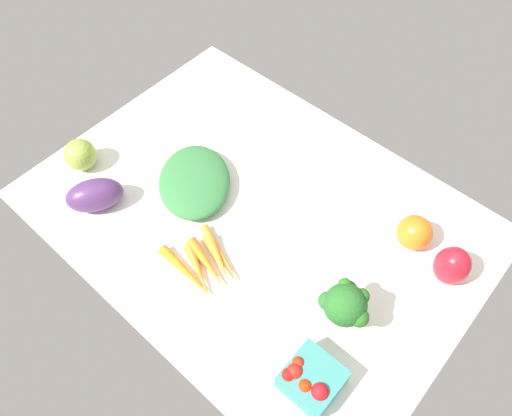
{
  "coord_description": "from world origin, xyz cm",
  "views": [
    {
      "loc": [
        -43.3,
        49.0,
        99.37
      ],
      "look_at": [
        0.0,
        0.0,
        4.0
      ],
      "focal_mm": 34.28,
      "sensor_mm": 36.0,
      "label": 1
    }
  ],
  "objects_px": {
    "heirloom_tomato_green": "(80,155)",
    "bell_pepper_red": "(452,266)",
    "carrot_bunch": "(206,265)",
    "leafy_greens_clump": "(194,181)",
    "berry_basket": "(310,379)",
    "eggplant": "(95,195)",
    "broccoli_head": "(346,304)",
    "heirloom_tomato_orange": "(414,232)"
  },
  "relations": [
    {
      "from": "carrot_bunch",
      "to": "eggplant",
      "type": "xyz_separation_m",
      "value": [
        0.32,
        0.05,
        0.03
      ]
    },
    {
      "from": "berry_basket",
      "to": "heirloom_tomato_green",
      "type": "xyz_separation_m",
      "value": [
        0.77,
        -0.05,
        0.01
      ]
    },
    {
      "from": "eggplant",
      "to": "broccoli_head",
      "type": "bearing_deg",
      "value": -44.2
    },
    {
      "from": "berry_basket",
      "to": "bell_pepper_red",
      "type": "bearing_deg",
      "value": -102.13
    },
    {
      "from": "eggplant",
      "to": "bell_pepper_red",
      "type": "xyz_separation_m",
      "value": [
        -0.73,
        -0.38,
        0.01
      ]
    },
    {
      "from": "heirloom_tomato_green",
      "to": "bell_pepper_red",
      "type": "height_order",
      "value": "bell_pepper_red"
    },
    {
      "from": "heirloom_tomato_green",
      "to": "bell_pepper_red",
      "type": "bearing_deg",
      "value": -158.8
    },
    {
      "from": "leafy_greens_clump",
      "to": "broccoli_head",
      "type": "distance_m",
      "value": 0.48
    },
    {
      "from": "heirloom_tomato_green",
      "to": "eggplant",
      "type": "distance_m",
      "value": 0.14
    },
    {
      "from": "carrot_bunch",
      "to": "heirloom_tomato_orange",
      "type": "distance_m",
      "value": 0.47
    },
    {
      "from": "carrot_bunch",
      "to": "leafy_greens_clump",
      "type": "relative_size",
      "value": 0.86
    },
    {
      "from": "carrot_bunch",
      "to": "berry_basket",
      "type": "xyz_separation_m",
      "value": [
        -0.33,
        0.05,
        0.02
      ]
    },
    {
      "from": "heirloom_tomato_orange",
      "to": "leafy_greens_clump",
      "type": "bearing_deg",
      "value": 24.29
    },
    {
      "from": "heirloom_tomato_green",
      "to": "leafy_greens_clump",
      "type": "bearing_deg",
      "value": -152.46
    },
    {
      "from": "heirloom_tomato_green",
      "to": "leafy_greens_clump",
      "type": "distance_m",
      "value": 0.3
    },
    {
      "from": "broccoli_head",
      "to": "berry_basket",
      "type": "bearing_deg",
      "value": 102.36
    },
    {
      "from": "leafy_greens_clump",
      "to": "heirloom_tomato_green",
      "type": "bearing_deg",
      "value": 27.54
    },
    {
      "from": "eggplant",
      "to": "broccoli_head",
      "type": "distance_m",
      "value": 0.63
    },
    {
      "from": "eggplant",
      "to": "heirloom_tomato_orange",
      "type": "distance_m",
      "value": 0.74
    },
    {
      "from": "leafy_greens_clump",
      "to": "bell_pepper_red",
      "type": "distance_m",
      "value": 0.62
    },
    {
      "from": "leafy_greens_clump",
      "to": "bell_pepper_red",
      "type": "height_order",
      "value": "bell_pepper_red"
    },
    {
      "from": "carrot_bunch",
      "to": "eggplant",
      "type": "distance_m",
      "value": 0.32
    },
    {
      "from": "heirloom_tomato_green",
      "to": "broccoli_head",
      "type": "relative_size",
      "value": 0.65
    },
    {
      "from": "heirloom_tomato_orange",
      "to": "bell_pepper_red",
      "type": "xyz_separation_m",
      "value": [
        -0.1,
        0.03,
        0.01
      ]
    },
    {
      "from": "carrot_bunch",
      "to": "berry_basket",
      "type": "height_order",
      "value": "berry_basket"
    },
    {
      "from": "bell_pepper_red",
      "to": "broccoli_head",
      "type": "bearing_deg",
      "value": 64.13
    },
    {
      "from": "eggplant",
      "to": "heirloom_tomato_orange",
      "type": "relative_size",
      "value": 1.68
    },
    {
      "from": "carrot_bunch",
      "to": "eggplant",
      "type": "bearing_deg",
      "value": 9.24
    },
    {
      "from": "berry_basket",
      "to": "eggplant",
      "type": "bearing_deg",
      "value": 0.27
    },
    {
      "from": "heirloom_tomato_green",
      "to": "heirloom_tomato_orange",
      "type": "distance_m",
      "value": 0.83
    },
    {
      "from": "heirloom_tomato_green",
      "to": "leafy_greens_clump",
      "type": "xyz_separation_m",
      "value": [
        -0.26,
        -0.14,
        -0.02
      ]
    },
    {
      "from": "leafy_greens_clump",
      "to": "carrot_bunch",
      "type": "bearing_deg",
      "value": 141.91
    },
    {
      "from": "broccoli_head",
      "to": "bell_pepper_red",
      "type": "bearing_deg",
      "value": -115.87
    },
    {
      "from": "carrot_bunch",
      "to": "heirloom_tomato_orange",
      "type": "bearing_deg",
      "value": -130.31
    },
    {
      "from": "carrot_bunch",
      "to": "bell_pepper_red",
      "type": "xyz_separation_m",
      "value": [
        -0.41,
        -0.33,
        0.04
      ]
    },
    {
      "from": "carrot_bunch",
      "to": "berry_basket",
      "type": "bearing_deg",
      "value": 171.53
    },
    {
      "from": "leafy_greens_clump",
      "to": "bell_pepper_red",
      "type": "xyz_separation_m",
      "value": [
        -0.59,
        -0.19,
        0.02
      ]
    },
    {
      "from": "berry_basket",
      "to": "broccoli_head",
      "type": "bearing_deg",
      "value": -77.64
    },
    {
      "from": "eggplant",
      "to": "bell_pepper_red",
      "type": "relative_size",
      "value": 1.36
    },
    {
      "from": "carrot_bunch",
      "to": "leafy_greens_clump",
      "type": "distance_m",
      "value": 0.23
    },
    {
      "from": "heirloom_tomato_green",
      "to": "broccoli_head",
      "type": "distance_m",
      "value": 0.75
    },
    {
      "from": "berry_basket",
      "to": "bell_pepper_red",
      "type": "xyz_separation_m",
      "value": [
        -0.08,
        -0.38,
        0.02
      ]
    }
  ]
}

